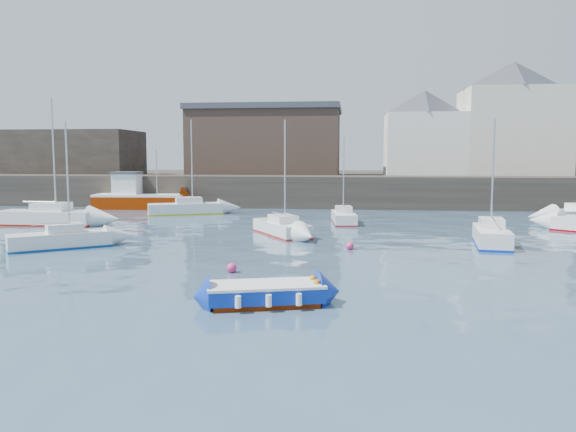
# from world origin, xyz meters

# --- Properties ---
(water) EXTENTS (220.00, 220.00, 0.00)m
(water) POSITION_xyz_m (0.00, 0.00, 0.00)
(water) COLOR #2D4760
(water) RESTS_ON ground
(quay_wall) EXTENTS (90.00, 5.00, 3.00)m
(quay_wall) POSITION_xyz_m (0.00, 35.00, 1.50)
(quay_wall) COLOR #28231E
(quay_wall) RESTS_ON ground
(land_strip) EXTENTS (90.00, 32.00, 2.80)m
(land_strip) POSITION_xyz_m (0.00, 53.00, 1.40)
(land_strip) COLOR #28231E
(land_strip) RESTS_ON ground
(bldg_east_a) EXTENTS (13.36, 13.36, 11.80)m
(bldg_east_a) POSITION_xyz_m (20.00, 42.00, 8.81)
(bldg_east_a) COLOR beige
(bldg_east_a) RESTS_ON land_strip
(bldg_east_d) EXTENTS (11.14, 11.14, 8.95)m
(bldg_east_d) POSITION_xyz_m (11.00, 41.50, 7.36)
(bldg_east_d) COLOR white
(bldg_east_d) RESTS_ON land_strip
(warehouse) EXTENTS (16.40, 10.40, 7.60)m
(warehouse) POSITION_xyz_m (-6.00, 43.00, 6.62)
(warehouse) COLOR #3D2D26
(warehouse) RESTS_ON land_strip
(bldg_west) EXTENTS (14.00, 8.00, 5.00)m
(bldg_west) POSITION_xyz_m (-28.00, 42.00, 5.30)
(bldg_west) COLOR #353028
(bldg_west) RESTS_ON land_strip
(blue_dinghy) EXTENTS (4.07, 2.57, 0.72)m
(blue_dinghy) POSITION_xyz_m (0.82, -1.55, 0.40)
(blue_dinghy) COLOR #802000
(blue_dinghy) RESTS_ON ground
(fishing_boat) EXTENTS (8.58, 3.73, 5.55)m
(fishing_boat) POSITION_xyz_m (-16.50, 31.48, 1.07)
(fishing_boat) COLOR #802000
(fishing_boat) RESTS_ON ground
(sailboat_a) EXTENTS (5.07, 4.40, 6.66)m
(sailboat_a) POSITION_xyz_m (-11.74, 8.59, 0.47)
(sailboat_a) COLOR white
(sailboat_a) RESTS_ON ground
(sailboat_b) EXTENTS (4.29, 5.60, 7.04)m
(sailboat_b) POSITION_xyz_m (-0.75, 15.00, 0.46)
(sailboat_b) COLOR white
(sailboat_b) RESTS_ON ground
(sailboat_c) EXTENTS (2.38, 5.44, 6.92)m
(sailboat_c) POSITION_xyz_m (11.22, 12.38, 0.53)
(sailboat_c) COLOR white
(sailboat_c) RESTS_ON ground
(sailboat_e) EXTENTS (6.93, 2.24, 8.91)m
(sailboat_e) POSITION_xyz_m (-17.90, 18.14, 0.58)
(sailboat_e) COLOR white
(sailboat_e) RESTS_ON ground
(sailboat_f) EXTENTS (2.05, 4.97, 6.29)m
(sailboat_f) POSITION_xyz_m (2.98, 21.87, 0.44)
(sailboat_f) COLOR white
(sailboat_f) RESTS_ON ground
(sailboat_h) EXTENTS (6.45, 4.24, 7.94)m
(sailboat_h) POSITION_xyz_m (-10.43, 26.75, 0.52)
(sailboat_h) COLOR white
(sailboat_h) RESTS_ON ground
(buoy_near) EXTENTS (0.42, 0.42, 0.42)m
(buoy_near) POSITION_xyz_m (-1.38, 3.43, 0.00)
(buoy_near) COLOR #DE2F6E
(buoy_near) RESTS_ON ground
(buoy_mid) EXTENTS (0.41, 0.41, 0.41)m
(buoy_mid) POSITION_xyz_m (3.50, 9.91, 0.00)
(buoy_mid) COLOR #DE2F6E
(buoy_mid) RESTS_ON ground
(buoy_far) EXTENTS (0.39, 0.39, 0.39)m
(buoy_far) POSITION_xyz_m (-0.17, 15.43, 0.00)
(buoy_far) COLOR #DE2F6E
(buoy_far) RESTS_ON ground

